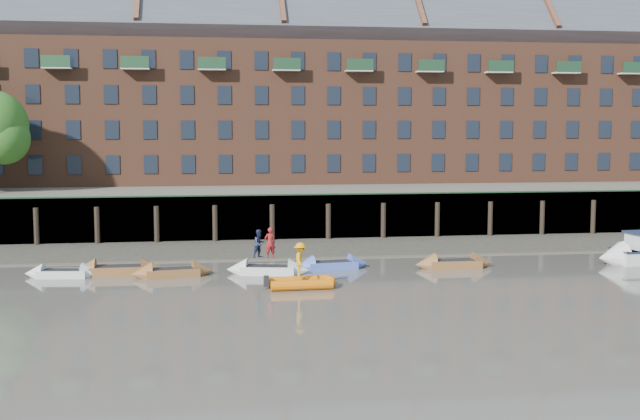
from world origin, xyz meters
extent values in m
plane|color=#615B52|center=(0.00, 0.00, 0.00)|extent=(220.00, 220.00, 0.00)
cube|color=#3D382F|center=(0.00, 18.00, 0.00)|extent=(110.00, 8.00, 0.50)
cube|color=#4C4336|center=(0.00, 14.60, 0.00)|extent=(110.00, 1.60, 0.10)
cube|color=#2D2A26|center=(0.00, 22.40, 1.60)|extent=(110.00, 0.80, 3.20)
cylinder|color=black|center=(-18.00, 21.75, 1.30)|extent=(0.36, 0.36, 2.60)
cylinder|color=black|center=(-14.00, 21.75, 1.30)|extent=(0.36, 0.36, 2.60)
cylinder|color=black|center=(-10.00, 21.75, 1.30)|extent=(0.36, 0.36, 2.60)
cylinder|color=black|center=(-6.00, 21.75, 1.30)|extent=(0.36, 0.36, 2.60)
cylinder|color=black|center=(-2.00, 21.75, 1.30)|extent=(0.36, 0.36, 2.60)
cylinder|color=black|center=(2.00, 21.75, 1.30)|extent=(0.36, 0.36, 2.60)
cylinder|color=black|center=(6.00, 21.75, 1.30)|extent=(0.36, 0.36, 2.60)
cylinder|color=black|center=(10.00, 21.75, 1.30)|extent=(0.36, 0.36, 2.60)
cylinder|color=black|center=(14.00, 21.75, 1.30)|extent=(0.36, 0.36, 2.60)
cylinder|color=black|center=(18.00, 21.75, 1.30)|extent=(0.36, 0.36, 2.60)
cylinder|color=black|center=(22.00, 21.75, 1.30)|extent=(0.36, 0.36, 2.60)
cube|color=#264C2D|center=(0.00, 22.10, 3.25)|extent=(110.00, 0.06, 0.10)
cube|color=#5E594D|center=(0.00, 36.00, 1.60)|extent=(110.00, 28.00, 3.20)
cube|color=brown|center=(0.00, 37.00, 9.20)|extent=(80.00, 10.00, 12.00)
cube|color=#42444C|center=(0.00, 37.00, 16.40)|extent=(80.60, 15.56, 15.56)
cube|color=black|center=(-20.00, 31.98, 5.00)|extent=(1.10, 0.12, 1.50)
cube|color=black|center=(-17.00, 31.98, 5.00)|extent=(1.10, 0.12, 1.50)
cube|color=black|center=(-14.00, 31.98, 5.00)|extent=(1.10, 0.12, 1.50)
cube|color=black|center=(-11.00, 31.98, 5.00)|extent=(1.10, 0.12, 1.50)
cube|color=black|center=(-8.00, 31.98, 5.00)|extent=(1.10, 0.12, 1.50)
cube|color=black|center=(-5.00, 31.98, 5.00)|extent=(1.10, 0.12, 1.50)
cube|color=black|center=(-2.00, 31.98, 5.00)|extent=(1.10, 0.12, 1.50)
cube|color=black|center=(1.00, 31.98, 5.00)|extent=(1.10, 0.12, 1.50)
cube|color=black|center=(4.00, 31.98, 5.00)|extent=(1.10, 0.12, 1.50)
cube|color=black|center=(7.00, 31.98, 5.00)|extent=(1.10, 0.12, 1.50)
cube|color=black|center=(10.00, 31.98, 5.00)|extent=(1.10, 0.12, 1.50)
cube|color=black|center=(13.00, 31.98, 5.00)|extent=(1.10, 0.12, 1.50)
cube|color=black|center=(16.00, 31.98, 5.00)|extent=(1.10, 0.12, 1.50)
cube|color=black|center=(19.00, 31.98, 5.00)|extent=(1.10, 0.12, 1.50)
cube|color=black|center=(22.00, 31.98, 5.00)|extent=(1.10, 0.12, 1.50)
cube|color=black|center=(25.00, 31.98, 5.00)|extent=(1.10, 0.12, 1.50)
cube|color=black|center=(28.00, 31.98, 5.00)|extent=(1.10, 0.12, 1.50)
cube|color=black|center=(31.00, 31.98, 5.00)|extent=(1.10, 0.12, 1.50)
cube|color=black|center=(-20.00, 31.98, 7.80)|extent=(1.10, 0.12, 1.50)
cube|color=black|center=(-17.00, 31.98, 7.80)|extent=(1.10, 0.12, 1.50)
cube|color=black|center=(-14.00, 31.98, 7.80)|extent=(1.10, 0.12, 1.50)
cube|color=black|center=(-11.00, 31.98, 7.80)|extent=(1.10, 0.12, 1.50)
cube|color=black|center=(-8.00, 31.98, 7.80)|extent=(1.10, 0.12, 1.50)
cube|color=black|center=(-5.00, 31.98, 7.80)|extent=(1.10, 0.12, 1.50)
cube|color=black|center=(-2.00, 31.98, 7.80)|extent=(1.10, 0.12, 1.50)
cube|color=black|center=(1.00, 31.98, 7.80)|extent=(1.10, 0.12, 1.50)
cube|color=black|center=(4.00, 31.98, 7.80)|extent=(1.10, 0.12, 1.50)
cube|color=black|center=(7.00, 31.98, 7.80)|extent=(1.10, 0.12, 1.50)
cube|color=black|center=(10.00, 31.98, 7.80)|extent=(1.10, 0.12, 1.50)
cube|color=black|center=(13.00, 31.98, 7.80)|extent=(1.10, 0.12, 1.50)
cube|color=black|center=(16.00, 31.98, 7.80)|extent=(1.10, 0.12, 1.50)
cube|color=black|center=(19.00, 31.98, 7.80)|extent=(1.10, 0.12, 1.50)
cube|color=black|center=(22.00, 31.98, 7.80)|extent=(1.10, 0.12, 1.50)
cube|color=black|center=(25.00, 31.98, 7.80)|extent=(1.10, 0.12, 1.50)
cube|color=black|center=(28.00, 31.98, 7.80)|extent=(1.10, 0.12, 1.50)
cube|color=black|center=(31.00, 31.98, 7.80)|extent=(1.10, 0.12, 1.50)
cube|color=black|center=(-20.00, 31.98, 10.60)|extent=(1.10, 0.12, 1.50)
cube|color=black|center=(-17.00, 31.98, 10.60)|extent=(1.10, 0.12, 1.50)
cube|color=black|center=(-14.00, 31.98, 10.60)|extent=(1.10, 0.12, 1.50)
cube|color=black|center=(-11.00, 31.98, 10.60)|extent=(1.10, 0.12, 1.50)
cube|color=black|center=(-8.00, 31.98, 10.60)|extent=(1.10, 0.12, 1.50)
cube|color=black|center=(-5.00, 31.98, 10.60)|extent=(1.10, 0.12, 1.50)
cube|color=black|center=(-2.00, 31.98, 10.60)|extent=(1.10, 0.12, 1.50)
cube|color=black|center=(1.00, 31.98, 10.60)|extent=(1.10, 0.12, 1.50)
cube|color=black|center=(4.00, 31.98, 10.60)|extent=(1.10, 0.12, 1.50)
cube|color=black|center=(7.00, 31.98, 10.60)|extent=(1.10, 0.12, 1.50)
cube|color=black|center=(10.00, 31.98, 10.60)|extent=(1.10, 0.12, 1.50)
cube|color=black|center=(13.00, 31.98, 10.60)|extent=(1.10, 0.12, 1.50)
cube|color=black|center=(16.00, 31.98, 10.60)|extent=(1.10, 0.12, 1.50)
cube|color=black|center=(19.00, 31.98, 10.60)|extent=(1.10, 0.12, 1.50)
cube|color=black|center=(22.00, 31.98, 10.60)|extent=(1.10, 0.12, 1.50)
cube|color=black|center=(25.00, 31.98, 10.60)|extent=(1.10, 0.12, 1.50)
cube|color=black|center=(28.00, 31.98, 10.60)|extent=(1.10, 0.12, 1.50)
cube|color=black|center=(31.00, 31.98, 10.60)|extent=(1.10, 0.12, 1.50)
cube|color=black|center=(-20.00, 31.98, 13.40)|extent=(1.10, 0.12, 1.50)
cube|color=black|center=(-17.00, 31.98, 13.40)|extent=(1.10, 0.12, 1.50)
cube|color=black|center=(-14.00, 31.98, 13.40)|extent=(1.10, 0.12, 1.50)
cube|color=black|center=(-11.00, 31.98, 13.40)|extent=(1.10, 0.12, 1.50)
cube|color=black|center=(-8.00, 31.98, 13.40)|extent=(1.10, 0.12, 1.50)
cube|color=black|center=(-5.00, 31.98, 13.40)|extent=(1.10, 0.12, 1.50)
cube|color=black|center=(-2.00, 31.98, 13.40)|extent=(1.10, 0.12, 1.50)
cube|color=black|center=(1.00, 31.98, 13.40)|extent=(1.10, 0.12, 1.50)
cube|color=black|center=(4.00, 31.98, 13.40)|extent=(1.10, 0.12, 1.50)
cube|color=black|center=(7.00, 31.98, 13.40)|extent=(1.10, 0.12, 1.50)
cube|color=black|center=(10.00, 31.98, 13.40)|extent=(1.10, 0.12, 1.50)
cube|color=black|center=(13.00, 31.98, 13.40)|extent=(1.10, 0.12, 1.50)
cube|color=black|center=(16.00, 31.98, 13.40)|extent=(1.10, 0.12, 1.50)
cube|color=black|center=(19.00, 31.98, 13.40)|extent=(1.10, 0.12, 1.50)
cube|color=black|center=(22.00, 31.98, 13.40)|extent=(1.10, 0.12, 1.50)
cube|color=black|center=(25.00, 31.98, 13.40)|extent=(1.10, 0.12, 1.50)
cube|color=black|center=(28.00, 31.98, 13.40)|extent=(1.10, 0.12, 1.50)
cube|color=black|center=(31.00, 31.98, 13.40)|extent=(1.10, 0.12, 1.50)
cube|color=silver|center=(-14.26, 9.81, 0.21)|extent=(2.75, 1.47, 0.41)
cone|color=silver|center=(-12.73, 9.64, 0.21)|extent=(1.15, 1.29, 1.19)
cone|color=silver|center=(-15.78, 9.98, 0.21)|extent=(1.15, 1.29, 1.19)
cube|color=black|center=(-14.26, 9.81, 0.39)|extent=(2.28, 1.13, 0.06)
cube|color=brown|center=(-11.36, 10.12, 0.25)|extent=(3.17, 1.48, 0.49)
cone|color=brown|center=(-9.53, 10.15, 0.25)|extent=(1.25, 1.44, 1.42)
cone|color=brown|center=(-13.20, 10.09, 0.25)|extent=(1.25, 1.44, 1.42)
cube|color=black|center=(-11.36, 10.12, 0.47)|extent=(2.64, 1.11, 0.06)
cube|color=brown|center=(-8.43, 9.19, 0.22)|extent=(3.00, 1.72, 0.44)
cone|color=brown|center=(-6.80, 9.46, 0.22)|extent=(1.30, 1.44, 1.28)
cone|color=brown|center=(-10.07, 8.92, 0.22)|extent=(1.30, 1.44, 1.28)
cube|color=black|center=(-8.43, 9.19, 0.42)|extent=(2.49, 1.33, 0.06)
cube|color=silver|center=(-3.26, 9.19, 0.23)|extent=(3.16, 1.89, 0.46)
cone|color=silver|center=(-1.57, 8.85, 0.23)|extent=(1.39, 1.53, 1.33)
cone|color=silver|center=(-4.95, 9.53, 0.23)|extent=(1.39, 1.53, 1.33)
cube|color=black|center=(-3.26, 9.19, 0.44)|extent=(2.61, 1.47, 0.06)
cube|color=#4861C0|center=(0.45, 10.27, 0.22)|extent=(2.96, 1.66, 0.44)
cone|color=#4861C0|center=(2.07, 10.50, 0.22)|extent=(1.26, 1.41, 1.27)
cone|color=#4861C0|center=(-1.17, 10.03, 0.22)|extent=(1.26, 1.41, 1.27)
cube|color=black|center=(0.45, 10.27, 0.42)|extent=(2.45, 1.28, 0.06)
cube|color=brown|center=(7.46, 9.64, 0.23)|extent=(2.96, 1.36, 0.46)
cone|color=brown|center=(9.18, 9.66, 0.23)|extent=(1.16, 1.34, 1.33)
cone|color=brown|center=(5.74, 9.62, 0.23)|extent=(1.16, 1.34, 1.33)
cube|color=black|center=(7.46, 9.64, 0.44)|extent=(2.47, 1.02, 0.06)
cylinder|color=orange|center=(-1.97, 5.71, 0.25)|extent=(3.11, 0.64, 0.51)
cylinder|color=orange|center=(-1.92, 4.63, 0.25)|extent=(3.11, 0.64, 0.51)
sphere|color=orange|center=(-0.40, 5.24, 0.25)|extent=(0.59, 0.59, 0.59)
cube|color=black|center=(-1.94, 5.17, 0.25)|extent=(2.61, 0.99, 0.18)
cone|color=silver|center=(16.87, 9.36, 0.43)|extent=(1.79, 2.06, 1.89)
imported|color=maroon|center=(-3.14, 9.15, 1.74)|extent=(0.69, 0.52, 1.69)
imported|color=#19233F|center=(-3.71, 9.33, 1.68)|extent=(0.96, 0.91, 1.56)
imported|color=orange|center=(-1.94, 5.13, 1.43)|extent=(0.74, 1.19, 1.77)
camera|label=1|loc=(-6.50, -34.17, 8.10)|focal=45.00mm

